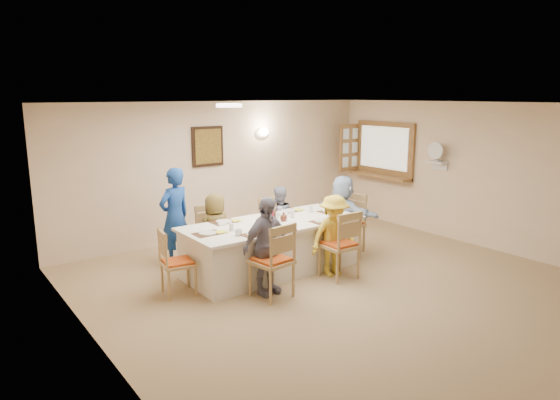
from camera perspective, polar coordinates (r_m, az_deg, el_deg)
ground at (r=6.98m, az=8.30°, el=-10.21°), size 7.00×7.00×0.00m
room_walls at (r=6.56m, az=8.70°, el=2.14°), size 7.00×7.00×7.00m
wall_picture at (r=9.14m, az=-8.26°, el=6.09°), size 0.62×0.05×0.72m
wall_sconce at (r=9.72m, az=-1.94°, el=7.74°), size 0.26×0.09×0.18m
ceiling_light at (r=7.04m, az=-5.83°, el=10.70°), size 0.36×0.36×0.05m
serving_hatch at (r=10.51m, az=11.87°, el=5.62°), size 0.06×1.50×1.15m
hatch_sill at (r=10.49m, az=11.30°, el=2.73°), size 0.30×1.50×0.05m
shutter_door at (r=10.85m, az=7.94°, el=5.95°), size 0.55×0.04×1.00m
fan_shelf at (r=9.62m, az=17.52°, el=4.14°), size 0.22×0.36×0.03m
desk_fan at (r=9.58m, az=17.47°, el=5.02°), size 0.30×0.30×0.28m
dining_table at (r=7.54m, az=-0.78°, el=-5.31°), size 2.74×1.16×0.76m
chair_back_left at (r=7.86m, az=-7.77°, el=-4.07°), size 0.50×0.50×0.92m
chair_back_right at (r=8.48m, az=-0.64°, el=-2.85°), size 0.43×0.43×0.90m
chair_front_left at (r=6.55m, az=-0.97°, el=-6.82°), size 0.54×0.54×1.02m
chair_front_right at (r=7.27m, az=6.78°, el=-4.99°), size 0.50×0.50×1.02m
chair_left_end at (r=6.78m, az=-11.58°, el=-6.94°), size 0.50×0.50×0.90m
chair_right_end at (r=8.47m, az=7.78°, el=-2.68°), size 0.54×0.54×0.99m
diner_back_left at (r=7.73m, az=-7.37°, el=-3.47°), size 0.62×0.46×1.15m
diner_back_right at (r=8.36m, az=-0.16°, el=-2.27°), size 0.55×0.43×1.12m
diner_front_left at (r=6.59m, az=-1.59°, el=-5.30°), size 0.87×0.56×1.32m
diner_front_right at (r=7.33m, az=6.15°, el=-4.06°), size 0.85×0.58×1.21m
diner_right_end at (r=8.34m, az=7.17°, el=-1.68°), size 1.34×0.74×1.33m
caregiver at (r=7.89m, az=-11.93°, el=-1.86°), size 0.74×0.65×1.53m
placemat_fl at (r=6.77m, az=-2.85°, el=-3.96°), size 0.36×0.27×0.01m
plate_fl at (r=6.77m, az=-2.85°, el=-3.88°), size 0.23×0.23×0.01m
napkin_fl at (r=6.83m, az=-1.36°, el=-3.75°), size 0.13×0.13×0.01m
placemat_fr at (r=7.48m, az=4.84°, el=-2.45°), size 0.34×0.25×0.01m
plate_fr at (r=7.47m, az=4.84°, el=-2.37°), size 0.24×0.24×0.01m
napkin_fr at (r=7.55m, az=6.12°, el=-2.27°), size 0.14×0.14×0.01m
placemat_bl at (r=7.46m, az=-6.43°, el=-2.51°), size 0.38×0.28×0.01m
plate_bl at (r=7.46m, az=-6.43°, el=-2.44°), size 0.24×0.24×0.02m
napkin_bl at (r=7.51m, az=-5.05°, el=-2.34°), size 0.13×0.13×0.01m
placemat_br at (r=8.11m, az=0.93°, el=-1.26°), size 0.36×0.27×0.01m
plate_br at (r=8.10m, az=0.93°, el=-1.19°), size 0.23×0.23×0.01m
napkin_br at (r=8.17m, az=2.14°, el=-1.11°), size 0.15×0.15×0.01m
placemat_le at (r=6.87m, az=-8.28°, el=-3.83°), size 0.37×0.27×0.01m
plate_le at (r=6.87m, az=-8.29°, el=-3.75°), size 0.24×0.24×0.01m
napkin_le at (r=6.91m, az=-6.77°, el=-3.64°), size 0.15×0.15×0.01m
placemat_re at (r=8.12m, az=5.65°, el=-1.30°), size 0.35×0.26×0.01m
plate_re at (r=8.11m, az=5.65°, el=-1.24°), size 0.23×0.23×0.01m
napkin_re at (r=8.20m, az=6.82°, el=-1.15°), size 0.13×0.13×0.01m
teacup_a at (r=6.74m, az=-4.77°, el=-3.72°), size 0.11×0.11×0.08m
teacup_b at (r=8.07m, az=-0.85°, el=-1.05°), size 0.09×0.09×0.08m
bowl_a at (r=7.12m, az=-1.12°, el=-2.94°), size 0.36×0.36×0.05m
bowl_b at (r=7.82m, az=0.28°, el=-1.57°), size 0.31×0.31×0.06m
condiment_ketchup at (r=7.37m, az=-1.04°, el=-1.69°), size 0.16×0.16×0.24m
condiment_brown at (r=7.48m, az=-0.85°, el=-1.62°), size 0.15×0.15×0.20m
condiment_malt at (r=7.47m, az=0.42°, el=-1.91°), size 0.14×0.14×0.14m
drinking_glass at (r=7.37m, az=-1.97°, el=-2.19°), size 0.06×0.06×0.10m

